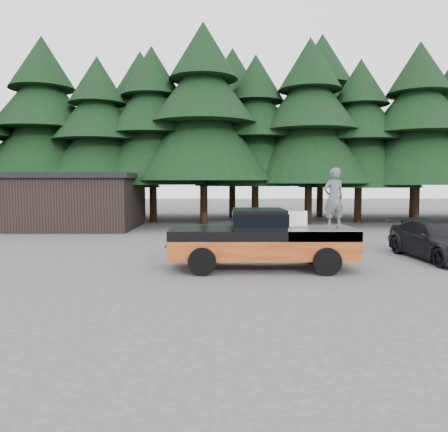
{
  "coord_description": "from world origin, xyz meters",
  "views": [
    {
      "loc": [
        0.27,
        -14.26,
        2.76
      ],
      "look_at": [
        0.3,
        0.0,
        1.66
      ],
      "focal_mm": 35.0,
      "sensor_mm": 36.0,
      "label": 1
    }
  ],
  "objects_px": {
    "man_on_bed": "(334,198)",
    "parked_car": "(438,240)",
    "utility_building": "(69,201)",
    "air_compressor": "(293,219)",
    "pickup_truck": "(262,248)"
  },
  "relations": [
    {
      "from": "air_compressor",
      "to": "man_on_bed",
      "type": "xyz_separation_m",
      "value": [
        1.22,
        -0.31,
        0.69
      ]
    },
    {
      "from": "man_on_bed",
      "to": "parked_car",
      "type": "bearing_deg",
      "value": -171.82
    },
    {
      "from": "air_compressor",
      "to": "man_on_bed",
      "type": "height_order",
      "value": "man_on_bed"
    },
    {
      "from": "air_compressor",
      "to": "parked_car",
      "type": "relative_size",
      "value": 0.16
    },
    {
      "from": "air_compressor",
      "to": "utility_building",
      "type": "relative_size",
      "value": 0.09
    },
    {
      "from": "parked_car",
      "to": "utility_building",
      "type": "distance_m",
      "value": 20.13
    },
    {
      "from": "air_compressor",
      "to": "parked_car",
      "type": "bearing_deg",
      "value": 5.23
    },
    {
      "from": "air_compressor",
      "to": "parked_car",
      "type": "height_order",
      "value": "air_compressor"
    },
    {
      "from": "man_on_bed",
      "to": "utility_building",
      "type": "distance_m",
      "value": 18.0
    },
    {
      "from": "man_on_bed",
      "to": "utility_building",
      "type": "xyz_separation_m",
      "value": [
        -12.71,
        12.73,
        -0.6
      ]
    },
    {
      "from": "pickup_truck",
      "to": "utility_building",
      "type": "height_order",
      "value": "utility_building"
    },
    {
      "from": "parked_car",
      "to": "utility_building",
      "type": "height_order",
      "value": "utility_building"
    },
    {
      "from": "man_on_bed",
      "to": "parked_car",
      "type": "height_order",
      "value": "man_on_bed"
    },
    {
      "from": "pickup_truck",
      "to": "utility_building",
      "type": "relative_size",
      "value": 0.71
    },
    {
      "from": "air_compressor",
      "to": "utility_building",
      "type": "bearing_deg",
      "value": 121.55
    }
  ]
}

